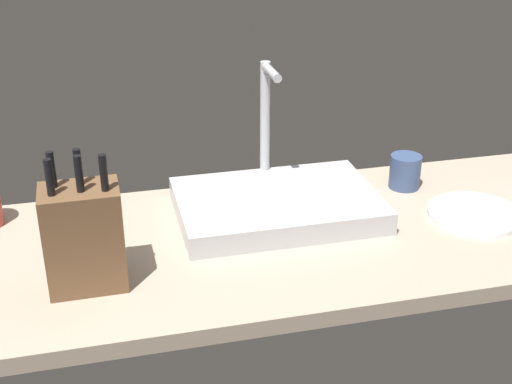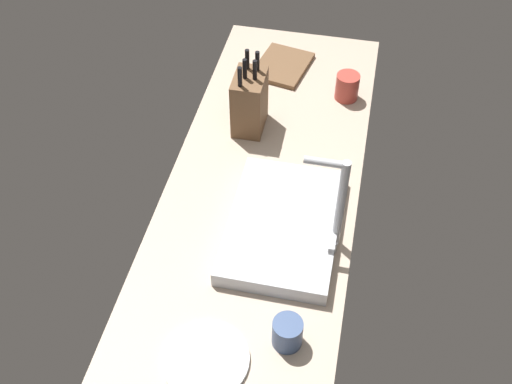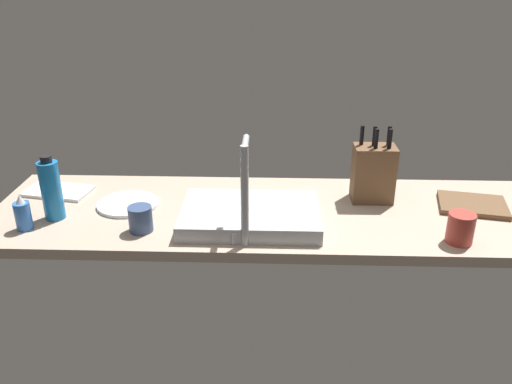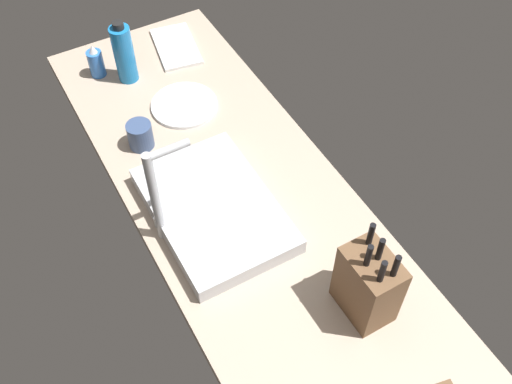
{
  "view_description": "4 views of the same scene",
  "coord_description": "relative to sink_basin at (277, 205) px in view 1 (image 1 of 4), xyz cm",
  "views": [
    {
      "loc": [
        -32.64,
        -127.59,
        77.34
      ],
      "look_at": [
        -0.49,
        3.78,
        12.64
      ],
      "focal_mm": 48.98,
      "sensor_mm": 36.0,
      "label": 1
    },
    {
      "loc": [
        116.49,
        24.62,
        142.29
      ],
      "look_at": [
        -2.49,
        -0.48,
        9.08
      ],
      "focal_mm": 43.15,
      "sensor_mm": 36.0,
      "label": 2
    },
    {
      "loc": [
        -1.51,
        165.4,
        83.83
      ],
      "look_at": [
        4.23,
        2.91,
        11.6
      ],
      "focal_mm": 37.23,
      "sensor_mm": 36.0,
      "label": 3
    },
    {
      "loc": [
        -85.12,
        47.2,
        135.71
      ],
      "look_at": [
        3.59,
        -2.59,
        9.03
      ],
      "focal_mm": 41.75,
      "sensor_mm": 36.0,
      "label": 4
    }
  ],
  "objects": [
    {
      "name": "faucet",
      "position": [
        1.08,
        14.17,
        15.48
      ],
      "size": [
        5.5,
        11.9,
        31.87
      ],
      "color": "#B7BABF",
      "rests_on": "countertop_slab"
    },
    {
      "name": "sink_basin",
      "position": [
        0.0,
        0.0,
        0.0
      ],
      "size": [
        45.28,
        30.88,
        5.11
      ],
      "primitive_type": "cube",
      "color": "#B7BABF",
      "rests_on": "countertop_slab"
    },
    {
      "name": "coffee_mug",
      "position": [
        34.64,
        7.17,
        1.63
      ],
      "size": [
        7.62,
        7.62,
        8.38
      ],
      "primitive_type": "cylinder",
      "color": "#384C75",
      "rests_on": "countertop_slab"
    },
    {
      "name": "countertop_slab",
      "position": [
        -5.85,
        -9.28,
        -4.31
      ],
      "size": [
        191.47,
        58.84,
        3.5
      ],
      "primitive_type": "cube",
      "color": "tan",
      "rests_on": "ground"
    },
    {
      "name": "knife_block",
      "position": [
        -42.69,
        -19.21,
        7.89
      ],
      "size": [
        14.53,
        10.08,
        27.17
      ],
      "rotation": [
        0.0,
        0.0,
        0.01
      ],
      "color": "brown",
      "rests_on": "countertop_slab"
    },
    {
      "name": "dinner_plate",
      "position": [
        43.8,
        -11.22,
        -1.96
      ],
      "size": [
        21.33,
        21.33,
        1.2
      ],
      "primitive_type": "cylinder",
      "color": "white",
      "rests_on": "countertop_slab"
    }
  ]
}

